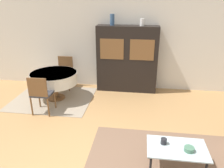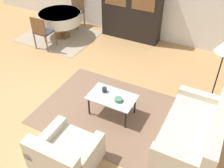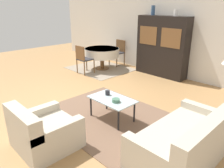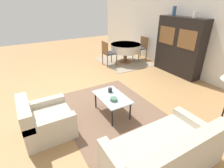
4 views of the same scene
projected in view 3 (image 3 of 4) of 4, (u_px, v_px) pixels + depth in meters
The scene contains 15 objects.
ground_plane at pixel (66, 101), 5.19m from camera, with size 14.00×14.00×0.00m, color tan.
wall_back at pixel (158, 31), 7.10m from camera, with size 10.00×0.06×2.70m.
area_rug at pixel (109, 117), 4.48m from camera, with size 2.67×2.08×0.01m.
dining_rug at pixel (100, 69), 7.84m from camera, with size 2.07×1.75×0.01m.
couch at pixel (187, 141), 3.21m from camera, with size 0.93×1.74×0.78m.
armchair at pixel (43, 132), 3.45m from camera, with size 0.91×0.89×0.75m.
coffee_table at pixel (112, 101), 4.27m from camera, with size 0.91×0.56×0.44m.
display_cabinet at pixel (162, 47), 6.84m from camera, with size 1.69×0.42×1.86m.
dining_table at pixel (102, 53), 7.62m from camera, with size 1.21×1.21×0.73m.
dining_chair_near at pixel (83, 58), 7.10m from camera, with size 0.44×0.44×0.92m.
dining_chair_far at pixel (118, 51), 8.17m from camera, with size 0.44×0.44×0.92m.
cup at pixel (108, 93), 4.42m from camera, with size 0.09×0.09×0.09m.
bowl at pixel (116, 100), 4.10m from camera, with size 0.15×0.15×0.07m.
vase_tall at pixel (153, 10), 6.75m from camera, with size 0.12×0.12×0.29m.
vase_short at pixel (176, 13), 6.24m from camera, with size 0.12×0.12×0.18m.
Camera 3 is at (4.17, -2.50, 2.18)m, focal length 35.00 mm.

